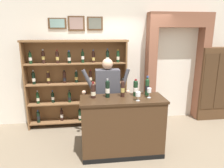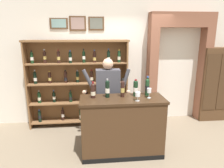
{
  "view_description": "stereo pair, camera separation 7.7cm",
  "coord_description": "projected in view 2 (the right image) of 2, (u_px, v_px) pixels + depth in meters",
  "views": [
    {
      "loc": [
        -0.6,
        -3.25,
        2.12
      ],
      "look_at": [
        -0.17,
        0.18,
        1.24
      ],
      "focal_mm": 32.7,
      "sensor_mm": 36.0,
      "label": 1
    },
    {
      "loc": [
        -0.52,
        -3.26,
        2.12
      ],
      "look_at": [
        -0.17,
        0.18,
        1.24
      ],
      "focal_mm": 32.7,
      "sensor_mm": 36.0,
      "label": 2
    }
  ],
  "objects": [
    {
      "name": "tasting_counter",
      "position": [
        122.0,
        126.0,
        3.58
      ],
      "size": [
        1.44,
        0.58,
        1.04
      ],
      "color": "#422B19",
      "rests_on": "ground"
    },
    {
      "name": "tasting_bottle_chianti",
      "position": [
        147.0,
        86.0,
        3.57
      ],
      "size": [
        0.08,
        0.08,
        0.35
      ],
      "color": "#19381E",
      "rests_on": "tasting_counter"
    },
    {
      "name": "tasting_bottle_brunello",
      "position": [
        136.0,
        88.0,
        3.54
      ],
      "size": [
        0.08,
        0.08,
        0.3
      ],
      "color": "black",
      "rests_on": "tasting_counter"
    },
    {
      "name": "wine_glass_right",
      "position": [
        149.0,
        91.0,
        3.44
      ],
      "size": [
        0.07,
        0.07,
        0.17
      ],
      "color": "silver",
      "rests_on": "tasting_counter"
    },
    {
      "name": "archway_doorway",
      "position": [
        177.0,
        62.0,
        4.89
      ],
      "size": [
        1.49,
        0.45,
        2.56
      ],
      "color": "brown",
      "rests_on": "ground"
    },
    {
      "name": "tasting_bottle_bianco",
      "position": [
        107.0,
        89.0,
        3.47
      ],
      "size": [
        0.07,
        0.07,
        0.33
      ],
      "color": "black",
      "rests_on": "tasting_counter"
    },
    {
      "name": "wine_glass_left",
      "position": [
        138.0,
        95.0,
        3.3
      ],
      "size": [
        0.08,
        0.08,
        0.15
      ],
      "color": "silver",
      "rests_on": "tasting_counter"
    },
    {
      "name": "tasting_bottle_riserva",
      "position": [
        93.0,
        91.0,
        3.45
      ],
      "size": [
        0.08,
        0.08,
        0.28
      ],
      "color": "black",
      "rests_on": "tasting_counter"
    },
    {
      "name": "side_cabinet",
      "position": [
        213.0,
        84.0,
        4.99
      ],
      "size": [
        0.72,
        0.39,
        1.77
      ],
      "color": "#4C331E",
      "rests_on": "ground"
    },
    {
      "name": "shopkeeper",
      "position": [
        108.0,
        90.0,
        3.94
      ],
      "size": [
        0.94,
        0.22,
        1.65
      ],
      "color": "#2D3347",
      "rests_on": "ground"
    },
    {
      "name": "ground_plane",
      "position": [
        122.0,
        153.0,
        3.71
      ],
      "size": [
        14.0,
        14.0,
        0.02
      ],
      "primitive_type": "cube",
      "color": "#7A6B56"
    },
    {
      "name": "tasting_bottle_vin_santo",
      "position": [
        122.0,
        88.0,
        3.5
      ],
      "size": [
        0.07,
        0.07,
        0.32
      ],
      "color": "black",
      "rests_on": "tasting_counter"
    },
    {
      "name": "wine_shelf",
      "position": [
        78.0,
        81.0,
        4.6
      ],
      "size": [
        2.26,
        0.32,
        1.96
      ],
      "color": "brown",
      "rests_on": "ground"
    },
    {
      "name": "back_wall",
      "position": [
        113.0,
        58.0,
        4.85
      ],
      "size": [
        12.0,
        0.19,
        3.05
      ],
      "color": "silver",
      "rests_on": "ground"
    }
  ]
}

